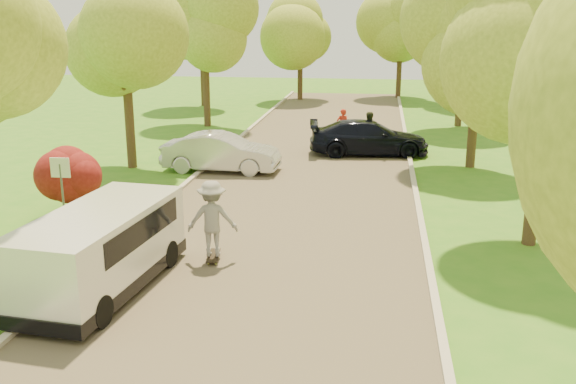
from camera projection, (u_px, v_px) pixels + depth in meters
The scene contains 22 objects.
ground at pixel (239, 310), 13.28m from camera, with size 100.00×100.00×0.00m, color #35771C.
road at pixel (292, 202), 20.91m from camera, with size 8.00×60.00×0.01m, color #4C4438.
curb_left at pixel (172, 196), 21.45m from camera, with size 0.18×60.00×0.12m, color #B2AD9E.
curb_right at pixel (418, 205), 20.33m from camera, with size 0.18×60.00×0.12m, color #B2AD9E.
street_sign at pixel (61, 180), 17.47m from camera, with size 0.55×0.06×2.17m.
red_shrub at pixel (71, 182), 19.09m from camera, with size 1.70×1.70×1.95m.
tree_l_midb at pixel (129, 50), 24.43m from camera, with size 4.30×4.20×6.62m.
tree_l_far at pixel (208, 23), 33.67m from camera, with size 4.92×4.80×7.79m.
tree_r_mida at pixel (561, 30), 15.60m from camera, with size 5.13×5.00×7.95m.
tree_r_midb at pixel (485, 42), 24.42m from camera, with size 4.51×4.40×7.01m.
tree_r_far at pixel (470, 16), 33.61m from camera, with size 5.33×5.20×8.34m.
tree_bg_a at pixel (205, 24), 41.67m from camera, with size 5.12×5.00×7.72m.
tree_bg_b at pixel (470, 20), 41.18m from camera, with size 5.12×5.00×7.95m.
tree_bg_c at pixel (303, 28), 44.74m from camera, with size 4.92×4.80×7.33m.
tree_bg_d at pixel (404, 23), 45.61m from camera, with size 5.12×5.00×7.72m.
minivan at pixel (101, 249), 14.03m from camera, with size 2.40×5.06×1.82m.
silver_sedan at pixel (221, 152), 24.84m from camera, with size 1.58×4.53×1.49m, color silver.
dark_sedan at pixel (369, 138), 27.82m from camera, with size 2.09×5.14×1.49m, color black.
longboard at pixel (213, 256), 15.97m from camera, with size 0.42×1.01×0.11m.
skateboarder at pixel (212, 219), 15.71m from camera, with size 1.23×0.71×1.91m, color gray.
person_striped at pixel (342, 126), 30.51m from camera, with size 0.58×0.38×1.60m, color red.
person_olive at pixel (368, 132), 28.52m from camera, with size 0.85×0.66×1.76m, color #2A311D.
Camera 1 is at (2.74, -11.87, 5.91)m, focal length 40.00 mm.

